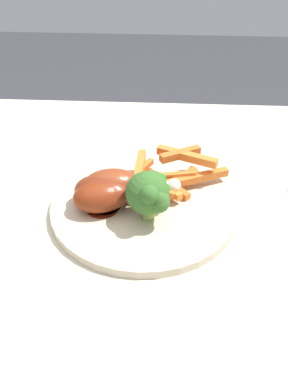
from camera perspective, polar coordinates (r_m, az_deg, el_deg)
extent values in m
cube|color=beige|center=(0.66, -5.24, -2.70)|extent=(1.13, 0.66, 0.03)
cylinder|color=beige|center=(0.64, 0.00, -1.87)|extent=(0.26, 0.26, 0.01)
cylinder|color=#89BD4E|center=(0.61, 0.76, -1.94)|extent=(0.02, 0.02, 0.03)
sphere|color=#22741E|center=(0.59, 0.78, 0.20)|extent=(0.04, 0.04, 0.04)
sphere|color=#22741E|center=(0.58, 1.49, -0.75)|extent=(0.02, 0.02, 0.02)
sphere|color=#22741E|center=(0.59, 2.50, 0.45)|extent=(0.02, 0.02, 0.02)
sphere|color=#22741E|center=(0.60, 1.01, 0.77)|extent=(0.02, 0.02, 0.02)
sphere|color=#22741E|center=(0.58, -0.44, 0.04)|extent=(0.02, 0.02, 0.02)
sphere|color=#22741E|center=(0.59, 2.02, 1.56)|extent=(0.02, 0.02, 0.02)
cylinder|color=#8AA04C|center=(0.60, 0.41, -2.48)|extent=(0.01, 0.01, 0.02)
sphere|color=#356327|center=(0.58, 0.42, -0.09)|extent=(0.06, 0.06, 0.06)
sphere|color=#356327|center=(0.60, 1.06, 1.71)|extent=(0.02, 0.02, 0.02)
sphere|color=#356327|center=(0.57, 1.78, -0.84)|extent=(0.02, 0.02, 0.02)
sphere|color=#356327|center=(0.57, 1.81, -1.21)|extent=(0.03, 0.03, 0.03)
sphere|color=#356327|center=(0.60, 0.40, 1.32)|extent=(0.02, 0.02, 0.02)
sphere|color=#356327|center=(0.56, 0.65, -0.29)|extent=(0.02, 0.02, 0.02)
cube|color=orange|center=(0.66, 2.94, 0.94)|extent=(0.10, 0.07, 0.01)
cube|color=orange|center=(0.66, -0.55, 3.14)|extent=(0.01, 0.08, 0.01)
cube|color=orange|center=(0.65, 2.35, 0.78)|extent=(0.06, 0.06, 0.01)
cube|color=orange|center=(0.67, 5.32, 4.41)|extent=(0.09, 0.05, 0.01)
cube|color=#C66426|center=(0.67, 4.50, 4.70)|extent=(0.06, 0.04, 0.01)
cube|color=orange|center=(0.66, 4.28, 0.86)|extent=(0.06, 0.09, 0.01)
cube|color=#C76426|center=(0.66, 2.90, 0.97)|extent=(0.07, 0.07, 0.01)
cube|color=#CD6727|center=(0.65, 2.54, 1.98)|extent=(0.09, 0.02, 0.01)
cube|color=orange|center=(0.64, 0.60, 0.48)|extent=(0.08, 0.04, 0.01)
cube|color=orange|center=(0.66, 6.41, 1.70)|extent=(0.10, 0.05, 0.01)
cube|color=orange|center=(0.66, -0.76, 2.40)|extent=(0.04, 0.07, 0.01)
cylinder|color=#5D200F|center=(0.64, -3.96, -1.06)|extent=(0.04, 0.04, 0.00)
ellipsoid|color=brown|center=(0.63, -4.05, 0.57)|extent=(0.09, 0.06, 0.05)
cylinder|color=beige|center=(0.63, 1.87, 0.72)|extent=(0.04, 0.02, 0.01)
sphere|color=silver|center=(0.63, 3.72, 0.82)|extent=(0.02, 0.02, 0.02)
cylinder|color=#50180C|center=(0.63, -4.95, -1.50)|extent=(0.05, 0.05, 0.00)
ellipsoid|color=maroon|center=(0.62, -5.05, 0.02)|extent=(0.09, 0.07, 0.04)
cylinder|color=beige|center=(0.61, 0.40, -0.81)|extent=(0.03, 0.02, 0.01)
sphere|color=silver|center=(0.61, 1.90, -0.99)|extent=(0.02, 0.02, 0.02)
cylinder|color=#55190A|center=(0.63, -5.16, -1.96)|extent=(0.05, 0.05, 0.00)
ellipsoid|color=maroon|center=(0.62, -5.27, -0.47)|extent=(0.09, 0.07, 0.04)
cylinder|color=beige|center=(0.63, 0.22, 0.28)|extent=(0.04, 0.02, 0.01)
sphere|color=silver|center=(0.63, 1.83, 0.55)|extent=(0.02, 0.02, 0.02)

